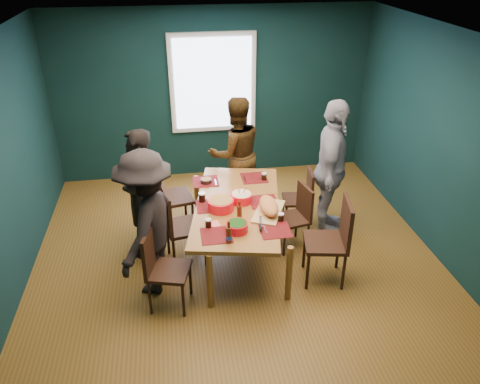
{
  "coord_description": "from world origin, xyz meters",
  "views": [
    {
      "loc": [
        -0.7,
        -4.73,
        3.56
      ],
      "look_at": [
        0.05,
        0.03,
        0.93
      ],
      "focal_mm": 35.0,
      "sensor_mm": 36.0,
      "label": 1
    }
  ],
  "objects_px": {
    "chair_right_far": "(303,194)",
    "bowl_salad": "(221,204)",
    "chair_left_far": "(166,192)",
    "person_near_left": "(147,224)",
    "dining_table": "(237,209)",
    "chair_right_mid": "(298,212)",
    "person_right": "(331,169)",
    "bowl_dumpling": "(241,197)",
    "person_back": "(236,154)",
    "cutting_board": "(269,207)",
    "chair_left_near": "(160,263)",
    "person_far_left": "(140,194)",
    "chair_right_near": "(335,235)",
    "bowl_herbs": "(237,226)",
    "chair_left_mid": "(177,221)"
  },
  "relations": [
    {
      "from": "dining_table",
      "to": "person_near_left",
      "type": "distance_m",
      "value": 1.15
    },
    {
      "from": "chair_left_mid",
      "to": "chair_right_near",
      "type": "xyz_separation_m",
      "value": [
        1.75,
        -0.62,
        0.03
      ]
    },
    {
      "from": "chair_right_near",
      "to": "bowl_salad",
      "type": "distance_m",
      "value": 1.36
    },
    {
      "from": "chair_right_near",
      "to": "bowl_dumpling",
      "type": "distance_m",
      "value": 1.19
    },
    {
      "from": "chair_left_far",
      "to": "chair_right_far",
      "type": "height_order",
      "value": "chair_left_far"
    },
    {
      "from": "chair_left_near",
      "to": "chair_right_near",
      "type": "xyz_separation_m",
      "value": [
        1.96,
        0.13,
        0.06
      ]
    },
    {
      "from": "chair_right_near",
      "to": "cutting_board",
      "type": "height_order",
      "value": "chair_right_near"
    },
    {
      "from": "dining_table",
      "to": "cutting_board",
      "type": "xyz_separation_m",
      "value": [
        0.33,
        -0.25,
        0.14
      ]
    },
    {
      "from": "person_near_left",
      "to": "dining_table",
      "type": "bearing_deg",
      "value": 135.5
    },
    {
      "from": "bowl_herbs",
      "to": "bowl_salad",
      "type": "bearing_deg",
      "value": 103.75
    },
    {
      "from": "dining_table",
      "to": "person_far_left",
      "type": "bearing_deg",
      "value": 177.81
    },
    {
      "from": "chair_left_mid",
      "to": "bowl_salad",
      "type": "distance_m",
      "value": 0.58
    },
    {
      "from": "chair_right_far",
      "to": "cutting_board",
      "type": "relative_size",
      "value": 1.11
    },
    {
      "from": "chair_right_mid",
      "to": "chair_left_far",
      "type": "bearing_deg",
      "value": 148.29
    },
    {
      "from": "chair_left_near",
      "to": "chair_right_mid",
      "type": "distance_m",
      "value": 1.93
    },
    {
      "from": "person_back",
      "to": "bowl_salad",
      "type": "height_order",
      "value": "person_back"
    },
    {
      "from": "chair_right_far",
      "to": "cutting_board",
      "type": "distance_m",
      "value": 1.11
    },
    {
      "from": "chair_left_far",
      "to": "person_near_left",
      "type": "xyz_separation_m",
      "value": [
        -0.2,
        -1.14,
        0.25
      ]
    },
    {
      "from": "person_right",
      "to": "bowl_dumpling",
      "type": "height_order",
      "value": "person_right"
    },
    {
      "from": "chair_right_mid",
      "to": "bowl_dumpling",
      "type": "height_order",
      "value": "bowl_dumpling"
    },
    {
      "from": "chair_right_far",
      "to": "bowl_salad",
      "type": "height_order",
      "value": "bowl_salad"
    },
    {
      "from": "chair_left_mid",
      "to": "person_right",
      "type": "height_order",
      "value": "person_right"
    },
    {
      "from": "person_back",
      "to": "person_right",
      "type": "xyz_separation_m",
      "value": [
        1.11,
        -0.89,
        0.09
      ]
    },
    {
      "from": "chair_right_near",
      "to": "person_far_left",
      "type": "bearing_deg",
      "value": 167.64
    },
    {
      "from": "chair_left_mid",
      "to": "bowl_herbs",
      "type": "xyz_separation_m",
      "value": [
        0.64,
        -0.56,
        0.22
      ]
    },
    {
      "from": "chair_left_far",
      "to": "cutting_board",
      "type": "xyz_separation_m",
      "value": [
        1.18,
        -0.95,
        0.22
      ]
    },
    {
      "from": "person_near_left",
      "to": "person_back",
      "type": "bearing_deg",
      "value": 166.85
    },
    {
      "from": "dining_table",
      "to": "person_near_left",
      "type": "xyz_separation_m",
      "value": [
        -1.05,
        -0.45,
        0.17
      ]
    },
    {
      "from": "chair_left_far",
      "to": "person_far_left",
      "type": "distance_m",
      "value": 0.56
    },
    {
      "from": "person_near_left",
      "to": "chair_right_near",
      "type": "bearing_deg",
      "value": 107.17
    },
    {
      "from": "bowl_salad",
      "to": "cutting_board",
      "type": "bearing_deg",
      "value": -16.43
    },
    {
      "from": "person_right",
      "to": "chair_left_near",
      "type": "bearing_deg",
      "value": 137.76
    },
    {
      "from": "dining_table",
      "to": "chair_right_mid",
      "type": "relative_size",
      "value": 2.48
    },
    {
      "from": "chair_left_near",
      "to": "person_right",
      "type": "distance_m",
      "value": 2.53
    },
    {
      "from": "chair_left_near",
      "to": "chair_right_mid",
      "type": "relative_size",
      "value": 1.09
    },
    {
      "from": "chair_right_near",
      "to": "person_right",
      "type": "xyz_separation_m",
      "value": [
        0.26,
        1.01,
        0.32
      ]
    },
    {
      "from": "person_near_left",
      "to": "chair_right_far",
      "type": "bearing_deg",
      "value": 138.84
    },
    {
      "from": "dining_table",
      "to": "bowl_dumpling",
      "type": "bearing_deg",
      "value": 51.46
    },
    {
      "from": "bowl_dumpling",
      "to": "cutting_board",
      "type": "bearing_deg",
      "value": -48.24
    },
    {
      "from": "dining_table",
      "to": "bowl_salad",
      "type": "distance_m",
      "value": 0.27
    },
    {
      "from": "chair_left_near",
      "to": "cutting_board",
      "type": "bearing_deg",
      "value": 37.25
    },
    {
      "from": "bowl_salad",
      "to": "bowl_dumpling",
      "type": "bearing_deg",
      "value": 28.45
    },
    {
      "from": "chair_right_far",
      "to": "cutting_board",
      "type": "bearing_deg",
      "value": -122.28
    },
    {
      "from": "dining_table",
      "to": "person_back",
      "type": "height_order",
      "value": "person_back"
    },
    {
      "from": "bowl_dumpling",
      "to": "bowl_herbs",
      "type": "relative_size",
      "value": 1.09
    },
    {
      "from": "chair_right_mid",
      "to": "person_right",
      "type": "relative_size",
      "value": 0.46
    },
    {
      "from": "dining_table",
      "to": "chair_left_mid",
      "type": "relative_size",
      "value": 2.12
    },
    {
      "from": "chair_left_near",
      "to": "chair_right_near",
      "type": "distance_m",
      "value": 1.96
    },
    {
      "from": "person_far_left",
      "to": "chair_left_near",
      "type": "bearing_deg",
      "value": 13.32
    },
    {
      "from": "chair_left_mid",
      "to": "chair_right_near",
      "type": "height_order",
      "value": "chair_right_near"
    }
  ]
}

